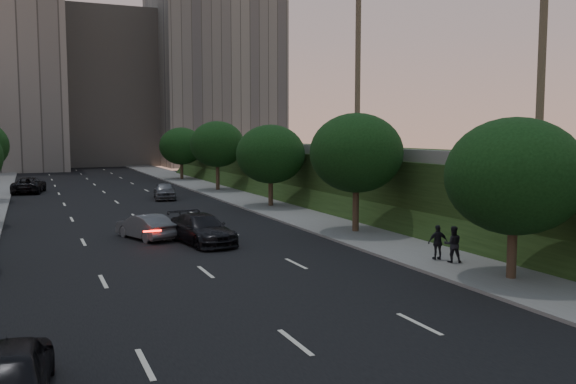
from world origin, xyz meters
name	(u,v)px	position (x,y,z in m)	size (l,w,h in m)	color
road_surface	(139,220)	(0.00, 30.00, 0.01)	(16.00, 140.00, 0.02)	black
sidewalk_right	(286,211)	(10.25, 30.00, 0.07)	(4.50, 140.00, 0.15)	slate
embankment	(439,181)	(22.00, 28.00, 2.00)	(18.00, 90.00, 4.00)	black
parapet_wall	(340,151)	(13.50, 28.00, 4.35)	(0.35, 90.00, 0.70)	slate
office_block_mid	(103,90)	(6.00, 102.00, 13.00)	(22.00, 18.00, 26.00)	gray
office_block_right	(212,62)	(24.00, 96.00, 18.00)	(20.00, 22.00, 36.00)	gray
tree_right_a	(515,176)	(10.30, 8.00, 4.02)	(5.20, 5.20, 6.24)	#38281C
tree_right_b	(356,153)	(10.30, 20.00, 4.52)	(5.20, 5.20, 6.74)	#38281C
tree_right_c	(271,154)	(10.30, 33.00, 4.02)	(5.20, 5.20, 6.24)	#38281C
tree_right_d	(217,144)	(10.30, 47.00, 4.52)	(5.20, 5.20, 6.74)	#38281C
tree_right_e	(181,146)	(10.30, 62.00, 4.02)	(5.20, 5.20, 6.24)	#38281C
sedan_near_left	(7,371)	(-7.00, 3.89, 0.75)	(1.77, 4.39, 1.50)	black
sedan_mid_left	(145,227)	(-0.88, 22.82, 0.67)	(1.43, 4.09, 1.35)	#4E5155
sedan_far_left	(29,185)	(-6.50, 51.95, 0.74)	(2.47, 5.36, 1.49)	black
sedan_near_right	(202,229)	(1.55, 20.30, 0.75)	(2.10, 5.17, 1.50)	black
sedan_far_right	(165,191)	(4.05, 41.67, 0.74)	(1.74, 4.33, 1.48)	#53555A
pedestrian_b	(453,244)	(10.03, 11.14, 0.93)	(0.76, 0.59, 1.56)	black
pedestrian_c	(438,242)	(9.78, 11.83, 0.91)	(0.89, 0.37, 1.52)	black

